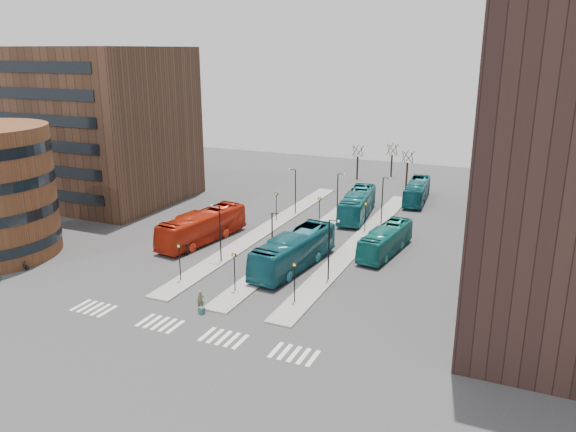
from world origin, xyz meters
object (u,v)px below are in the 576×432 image
at_px(traveller, 201,301).
at_px(bicycle_mid, 23,265).
at_px(teal_bus_c, 386,240).
at_px(teal_bus_b, 357,204).
at_px(teal_bus_d, 417,191).
at_px(commuter_c, 257,267).
at_px(commuter_a, 186,247).
at_px(commuter_b, 267,265).
at_px(red_bus, 202,227).
at_px(teal_bus_a, 294,251).
at_px(bicycle_far, 21,266).
at_px(suitcase, 202,311).

distance_m(traveller, bicycle_mid, 21.75).
bearing_deg(teal_bus_c, teal_bus_b, 126.37).
relative_size(teal_bus_b, teal_bus_d, 1.11).
bearing_deg(teal_bus_d, commuter_c, -108.34).
bearing_deg(teal_bus_c, commuter_a, -148.36).
distance_m(commuter_b, commuter_c, 1.32).
relative_size(traveller, commuter_c, 0.94).
xyz_separation_m(teal_bus_c, traveller, (-11.02, -20.25, -0.64)).
xyz_separation_m(teal_bus_c, commuter_a, (-19.86, -9.29, -0.68)).
bearing_deg(commuter_a, commuter_c, 178.45).
relative_size(red_bus, teal_bus_c, 1.20).
relative_size(teal_bus_a, commuter_b, 8.34).
height_order(commuter_b, bicycle_far, commuter_b).
bearing_deg(commuter_c, commuter_b, 153.81).
bearing_deg(teal_bus_a, commuter_c, -119.05).
xyz_separation_m(suitcase, teal_bus_d, (9.26, 44.21, 1.29)).
relative_size(teal_bus_c, traveller, 6.26).
bearing_deg(teal_bus_b, commuter_b, -102.67).
distance_m(commuter_c, bicycle_mid, 24.11).
bearing_deg(teal_bus_c, commuter_b, -125.85).
bearing_deg(suitcase, commuter_a, 143.59).
height_order(red_bus, commuter_c, red_bus).
bearing_deg(bicycle_mid, teal_bus_a, -53.72).
distance_m(red_bus, traveller, 18.22).
relative_size(teal_bus_a, bicycle_far, 8.21).
bearing_deg(teal_bus_a, bicycle_mid, -149.06).
bearing_deg(teal_bus_c, teal_bus_a, -126.82).
relative_size(suitcase, commuter_b, 0.38).
bearing_deg(teal_bus_a, commuter_b, -122.81).
distance_m(red_bus, teal_bus_d, 34.04).
bearing_deg(commuter_b, teal_bus_a, -27.56).
xyz_separation_m(red_bus, commuter_a, (0.68, -4.55, -0.98)).
bearing_deg(traveller, commuter_a, 89.61).
xyz_separation_m(teal_bus_d, traveller, (-9.74, -43.57, -0.72)).
height_order(traveller, commuter_a, traveller).
distance_m(teal_bus_b, commuter_c, 23.96).
bearing_deg(commuter_b, teal_bus_b, 5.13).
xyz_separation_m(suitcase, bicycle_far, (-22.21, 1.02, 0.13)).
xyz_separation_m(commuter_c, bicycle_mid, (-22.70, -8.11, -0.44)).
distance_m(traveller, commuter_b, 10.02).
bearing_deg(bicycle_mid, suitcase, -81.75).
relative_size(teal_bus_a, commuter_a, 7.95).
bearing_deg(commuter_c, traveller, -6.13).
distance_m(suitcase, bicycle_far, 22.23).
relative_size(commuter_b, commuter_c, 0.87).
bearing_deg(commuter_b, bicycle_mid, 123.11).
xyz_separation_m(suitcase, red_bus, (-10.00, 16.14, 1.52)).
distance_m(teal_bus_b, commuter_a, 25.08).
height_order(teal_bus_b, bicycle_mid, teal_bus_b).
distance_m(teal_bus_a, commuter_a, 12.42).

